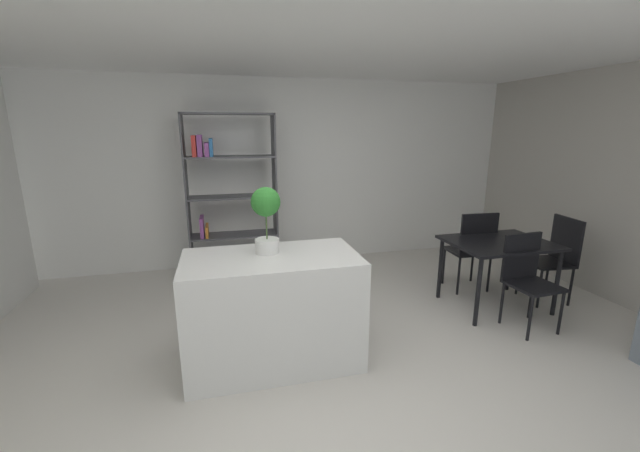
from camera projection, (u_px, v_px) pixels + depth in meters
name	position (u px, v px, depth m)	size (l,w,h in m)	color
ground_plane	(317.00, 375.00, 3.07)	(9.89, 9.89, 0.00)	beige
ceiling_slab	(317.00, 14.00, 2.44)	(7.19, 5.75, 0.06)	white
back_partition	(269.00, 174.00, 5.44)	(7.19, 0.06, 2.56)	white
kitchen_island	(273.00, 309.00, 3.17)	(1.39, 0.76, 0.91)	silver
potted_plant_on_island	(266.00, 213.00, 3.08)	(0.23, 0.23, 0.53)	white
open_bookshelf	(227.00, 191.00, 4.97)	(1.13, 0.36, 2.08)	#4C4C51
dining_table	(499.00, 249.00, 4.12)	(1.05, 0.80, 0.74)	black
dining_chair_near	(527.00, 273.00, 3.74)	(0.45, 0.43, 0.91)	black
dining_chair_window_side	(556.00, 253.00, 4.31)	(0.48, 0.47, 0.95)	black
dining_chair_far	(473.00, 245.00, 4.53)	(0.47, 0.43, 0.97)	black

